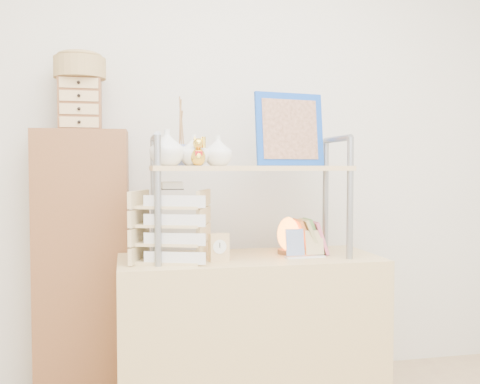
% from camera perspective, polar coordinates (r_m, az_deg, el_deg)
% --- Properties ---
extents(desk, '(1.20, 0.50, 0.75)m').
position_cam_1_polar(desk, '(2.59, 1.03, -15.15)').
color(desk, tan).
rests_on(desk, ground).
extents(cabinet, '(0.46, 0.26, 1.35)m').
position_cam_1_polar(cabinet, '(2.82, -16.42, -7.48)').
color(cabinet, brown).
rests_on(cabinet, ground).
extents(hutch, '(0.91, 0.34, 0.78)m').
position_cam_1_polar(hutch, '(2.46, -0.70, 3.22)').
color(hutch, gray).
rests_on(hutch, desk).
extents(letter_tray, '(0.36, 0.35, 0.35)m').
position_cam_1_polar(letter_tray, '(2.38, -7.25, -4.00)').
color(letter_tray, '#DBB883').
rests_on(letter_tray, desk).
extents(salt_lamp, '(0.12, 0.11, 0.18)m').
position_cam_1_polar(salt_lamp, '(2.57, 5.15, -4.61)').
color(salt_lamp, brown).
rests_on(salt_lamp, desk).
extents(desk_clock, '(0.09, 0.05, 0.12)m').
position_cam_1_polar(desk_clock, '(2.37, -2.26, -5.91)').
color(desk_clock, tan).
rests_on(desk_clock, desk).
extents(postcard_stand, '(0.19, 0.06, 0.13)m').
position_cam_1_polar(postcard_stand, '(2.49, 6.90, -6.08)').
color(postcard_stand, white).
rests_on(postcard_stand, desk).
extents(drawer_chest, '(0.20, 0.16, 0.25)m').
position_cam_1_polar(drawer_chest, '(2.77, -16.67, 8.96)').
color(drawer_chest, brown).
rests_on(drawer_chest, cabinet).
extents(woven_basket, '(0.25, 0.25, 0.10)m').
position_cam_1_polar(woven_basket, '(2.80, -16.72, 12.52)').
color(woven_basket, olive).
rests_on(woven_basket, drawer_chest).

